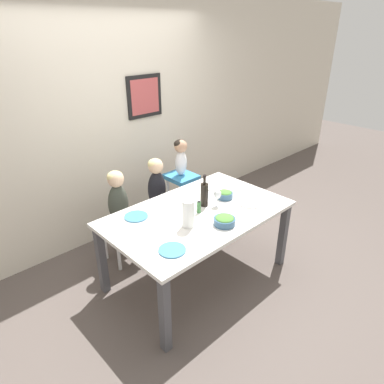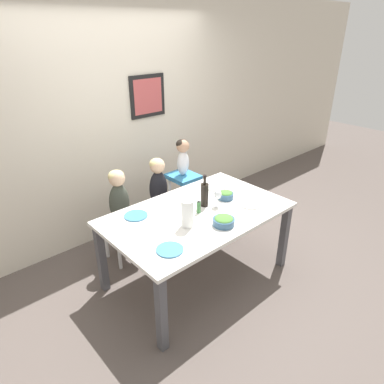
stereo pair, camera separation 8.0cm
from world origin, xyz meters
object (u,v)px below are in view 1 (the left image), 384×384
object	(u,v)px
chair_right_highchair	(181,189)
salad_bowl_large	(225,220)
chair_far_left	(121,228)
wine_glass_near	(218,195)
wine_bottle	(204,194)
dinner_plate_back_left	(136,216)
paper_towel_roll	(188,214)
dinner_plate_front_right	(250,203)
salad_bowl_small	(225,194)
person_child_center	(156,181)
person_child_left	(117,195)
dinner_plate_back_right	(214,187)
chair_far_center	(158,212)
dinner_plate_front_left	(172,250)
person_baby_right	(181,154)

from	to	relation	value
chair_right_highchair	salad_bowl_large	distance (m)	1.20
chair_far_left	wine_glass_near	distance (m)	1.12
wine_bottle	dinner_plate_back_left	bearing A→B (deg)	156.18
paper_towel_roll	dinner_plate_front_right	size ratio (longest dim) A/B	1.15
paper_towel_roll	salad_bowl_small	world-z (taller)	paper_towel_roll
person_child_center	wine_glass_near	distance (m)	0.82
chair_far_left	wine_bottle	distance (m)	1.01
person_child_left	salad_bowl_large	bearing A→B (deg)	-69.80
salad_bowl_small	dinner_plate_back_right	world-z (taller)	salad_bowl_small
chair_far_center	dinner_plate_back_left	bearing A→B (deg)	-142.85
person_child_center	wine_bottle	bearing A→B (deg)	-88.14
person_child_center	dinner_plate_back_left	bearing A→B (deg)	-142.77
person_child_center	salad_bowl_small	world-z (taller)	person_child_center
dinner_plate_front_left	person_child_left	bearing A→B (deg)	80.14
chair_far_center	person_child_left	distance (m)	0.63
dinner_plate_back_left	chair_far_left	bearing A→B (deg)	78.94
chair_far_center	salad_bowl_large	world-z (taller)	salad_bowl_large
dinner_plate_back_left	dinner_plate_back_right	xyz separation A→B (m)	(0.98, -0.05, 0.00)
dinner_plate_front_right	dinner_plate_back_left	bearing A→B (deg)	149.69
chair_far_center	dinner_plate_front_left	xyz separation A→B (m)	(-0.69, -1.07, 0.36)
wine_glass_near	dinner_plate_back_left	world-z (taller)	wine_glass_near
dinner_plate_front_left	chair_right_highchair	bearing A→B (deg)	45.44
chair_far_left	chair_far_center	world-z (taller)	same
chair_right_highchair	person_child_center	size ratio (longest dim) A/B	1.32
chair_far_center	chair_right_highchair	bearing A→B (deg)	-0.00
chair_far_center	wine_glass_near	distance (m)	0.94
wine_glass_near	dinner_plate_front_left	xyz separation A→B (m)	(-0.80, -0.26, -0.11)
paper_towel_roll	dinner_plate_front_left	bearing A→B (deg)	-152.34
wine_bottle	salad_bowl_small	bearing A→B (deg)	-7.89
person_baby_right	dinner_plate_front_right	bearing A→B (deg)	-89.75
person_child_left	wine_glass_near	world-z (taller)	person_child_left
person_child_left	chair_far_center	bearing A→B (deg)	-0.15
chair_far_left	wine_bottle	xyz separation A→B (m)	(0.52, -0.71, 0.48)
chair_far_center	paper_towel_roll	xyz separation A→B (m)	(-0.35, -0.89, 0.48)
dinner_plate_back_right	dinner_plate_front_right	bearing A→B (deg)	-93.25
chair_far_left	wine_glass_near	bearing A→B (deg)	-52.87
wine_bottle	paper_towel_roll	xyz separation A→B (m)	(-0.37, -0.17, 0.00)
dinner_plate_back_right	dinner_plate_front_right	xyz separation A→B (m)	(-0.03, -0.51, 0.00)
chair_far_left	paper_towel_roll	world-z (taller)	paper_towel_roll
chair_far_center	salad_bowl_small	world-z (taller)	salad_bowl_small
person_child_center	dinner_plate_back_right	xyz separation A→B (m)	(0.40, -0.50, -0.02)
wine_glass_near	salad_bowl_large	bearing A→B (deg)	-126.89
person_baby_right	wine_glass_near	xyz separation A→B (m)	(-0.25, -0.81, -0.14)
chair_far_center	chair_right_highchair	world-z (taller)	chair_right_highchair
wine_glass_near	salad_bowl_small	bearing A→B (deg)	17.58
chair_far_left	dinner_plate_front_right	distance (m)	1.38
paper_towel_roll	salad_bowl_small	distance (m)	0.65
chair_right_highchair	paper_towel_roll	xyz separation A→B (m)	(-0.71, -0.89, 0.30)
dinner_plate_back_left	dinner_plate_front_right	world-z (taller)	same
person_baby_right	dinner_plate_back_right	world-z (taller)	person_baby_right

